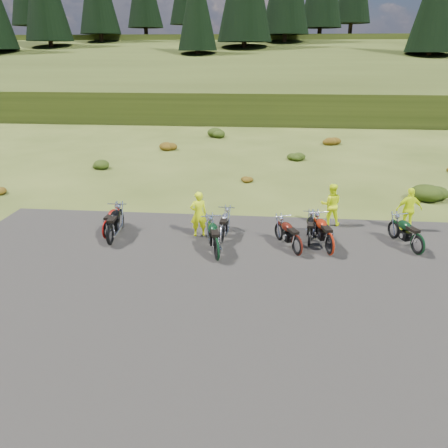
# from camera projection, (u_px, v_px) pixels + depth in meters

# --- Properties ---
(ground) EXTENTS (300.00, 300.00, 0.00)m
(ground) POSITION_uv_depth(u_px,v_px,m) (244.00, 259.00, 14.50)
(ground) COLOR #374617
(ground) RESTS_ON ground
(gravel_pad) EXTENTS (20.00, 12.00, 0.04)m
(gravel_pad) POSITION_uv_depth(u_px,v_px,m) (241.00, 289.00, 12.65)
(gravel_pad) COLOR black
(gravel_pad) RESTS_ON ground
(hill_slope) EXTENTS (300.00, 45.97, 9.37)m
(hill_slope) POSITION_uv_depth(u_px,v_px,m) (263.00, 101.00, 60.80)
(hill_slope) COLOR #2D3712
(hill_slope) RESTS_ON ground
(hill_plateau) EXTENTS (300.00, 90.00, 9.17)m
(hill_plateau) POSITION_uv_depth(u_px,v_px,m) (265.00, 78.00, 116.37)
(hill_plateau) COLOR #2D3712
(hill_plateau) RESTS_ON ground
(conifer_21) EXTENTS (5.28, 5.28, 14.00)m
(conifer_21) POSITION_uv_depth(u_px,v_px,m) (197.00, 1.00, 56.98)
(conifer_21) COLOR black
(conifer_21) RESTS_ON ground
(shrub_0) EXTENTS (0.77, 0.77, 0.45)m
(shrub_0) POSITION_uv_depth(u_px,v_px,m) (2.00, 189.00, 21.03)
(shrub_0) COLOR #62330C
(shrub_0) RESTS_ON ground
(shrub_1) EXTENTS (1.03, 1.03, 0.61)m
(shrub_1) POSITION_uv_depth(u_px,v_px,m) (100.00, 163.00, 25.65)
(shrub_1) COLOR black
(shrub_1) RESTS_ON ground
(shrub_2) EXTENTS (1.30, 1.30, 0.77)m
(shrub_2) POSITION_uv_depth(u_px,v_px,m) (167.00, 145.00, 30.28)
(shrub_2) COLOR #62330C
(shrub_2) RESTS_ON ground
(shrub_3) EXTENTS (1.56, 1.56, 0.92)m
(shrub_3) POSITION_uv_depth(u_px,v_px,m) (217.00, 132.00, 34.90)
(shrub_3) COLOR black
(shrub_3) RESTS_ON ground
(shrub_4) EXTENTS (0.77, 0.77, 0.45)m
(shrub_4) POSITION_uv_depth(u_px,v_px,m) (246.00, 178.00, 22.97)
(shrub_4) COLOR #62330C
(shrub_4) RESTS_ON ground
(shrub_5) EXTENTS (1.03, 1.03, 0.61)m
(shrub_5) POSITION_uv_depth(u_px,v_px,m) (295.00, 155.00, 27.60)
(shrub_5) COLOR black
(shrub_5) RESTS_ON ground
(shrub_6) EXTENTS (1.30, 1.30, 0.77)m
(shrub_6) POSITION_uv_depth(u_px,v_px,m) (331.00, 139.00, 32.22)
(shrub_6) COLOR #62330C
(shrub_6) RESTS_ON ground
(shrub_7) EXTENTS (1.56, 1.56, 0.92)m
(shrub_7) POSITION_uv_depth(u_px,v_px,m) (431.00, 190.00, 20.18)
(shrub_7) COLOR black
(shrub_7) RESTS_ON ground
(motorcycle_0) EXTENTS (0.87, 2.23, 1.15)m
(motorcycle_0) POSITION_uv_depth(u_px,v_px,m) (111.00, 245.00, 15.49)
(motorcycle_0) COLOR black
(motorcycle_0) RESTS_ON ground
(motorcycle_1) EXTENTS (0.71, 1.93, 1.00)m
(motorcycle_1) POSITION_uv_depth(u_px,v_px,m) (107.00, 239.00, 16.03)
(motorcycle_1) COLOR #9C0F0B
(motorcycle_1) RESTS_ON ground
(motorcycle_2) EXTENTS (1.29, 2.30, 1.15)m
(motorcycle_2) POSITION_uv_depth(u_px,v_px,m) (217.00, 261.00, 14.34)
(motorcycle_2) COLOR black
(motorcycle_2) RESTS_ON ground
(motorcycle_3) EXTENTS (0.76, 1.97, 1.01)m
(motorcycle_3) POSITION_uv_depth(u_px,v_px,m) (222.00, 244.00, 15.63)
(motorcycle_3) COLOR #AFAFB4
(motorcycle_3) RESTS_ON ground
(motorcycle_4) EXTENTS (1.46, 2.09, 1.05)m
(motorcycle_4) POSITION_uv_depth(u_px,v_px,m) (297.00, 256.00, 14.70)
(motorcycle_4) COLOR #47130B
(motorcycle_4) RESTS_ON ground
(motorcycle_5) EXTENTS (0.82, 1.91, 0.97)m
(motorcycle_5) POSITION_uv_depth(u_px,v_px,m) (309.00, 247.00, 15.36)
(motorcycle_5) COLOR black
(motorcycle_5) RESTS_ON ground
(motorcycle_6) EXTENTS (1.22, 2.26, 1.13)m
(motorcycle_6) POSITION_uv_depth(u_px,v_px,m) (329.00, 255.00, 14.72)
(motorcycle_6) COLOR maroon
(motorcycle_6) RESTS_ON ground
(motorcycle_7) EXTENTS (1.32, 2.16, 1.08)m
(motorcycle_7) POSITION_uv_depth(u_px,v_px,m) (416.00, 255.00, 14.76)
(motorcycle_7) COLOR black
(motorcycle_7) RESTS_ON ground
(person_middle) EXTENTS (0.72, 0.59, 1.70)m
(person_middle) POSITION_uv_depth(u_px,v_px,m) (199.00, 215.00, 15.97)
(person_middle) COLOR #CEE60C
(person_middle) RESTS_ON ground
(person_right_a) EXTENTS (0.82, 0.64, 1.67)m
(person_right_a) POSITION_uv_depth(u_px,v_px,m) (331.00, 205.00, 17.01)
(person_right_a) COLOR #CEE60C
(person_right_a) RESTS_ON ground
(person_right_b) EXTENTS (1.02, 0.52, 1.67)m
(person_right_b) POSITION_uv_depth(u_px,v_px,m) (409.00, 210.00, 16.47)
(person_right_b) COLOR #CEE60C
(person_right_b) RESTS_ON ground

